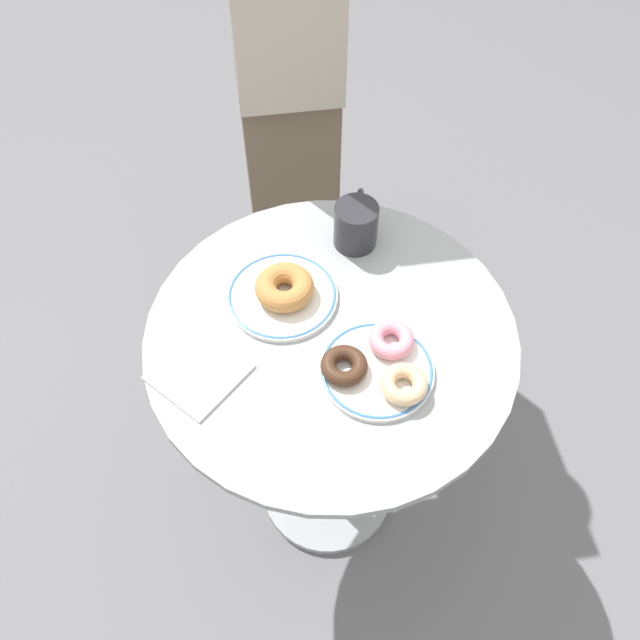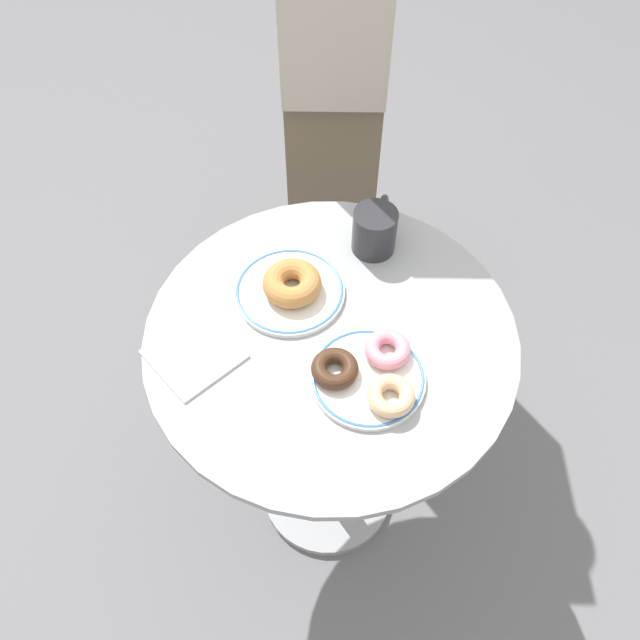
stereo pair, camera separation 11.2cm
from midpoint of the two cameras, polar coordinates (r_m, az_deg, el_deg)
The scene contains 11 objects.
ground_plane at distance 1.84m, azimuth 2.42°, elevation -15.10°, with size 7.00×7.00×0.02m, color slate.
cafe_table at distance 1.36m, azimuth 3.20°, elevation -7.06°, with size 0.67×0.67×0.76m.
plate_left at distance 1.20m, azimuth -0.02°, elevation 2.39°, with size 0.21×0.21×0.01m.
plate_right at distance 1.10m, azimuth 7.17°, elevation -5.29°, with size 0.20×0.20×0.01m.
donut_old_fashioned at distance 1.18m, azimuth 0.22°, elevation 3.10°, with size 0.11×0.11×0.04m, color #BC7F42.
donut_glazed at distance 1.07m, azimuth 9.28°, elevation -6.84°, with size 0.08×0.08×0.03m, color #E0B789.
donut_pink_frosted at distance 1.11m, azimuth 8.85°, elevation -2.78°, with size 0.08×0.08×0.03m, color pink.
donut_chocolate at distance 1.08m, azimuth 4.28°, elevation -4.51°, with size 0.08×0.08×0.03m, color #422819.
paper_napkin at distance 1.13m, azimuth -8.31°, elevation -3.19°, with size 0.14×0.14×0.01m, color white.
coffee_mug at distance 1.26m, azimuth 7.45°, elevation 7.79°, with size 0.10×0.11×0.09m.
person_figure at distance 1.65m, azimuth 3.29°, elevation 20.25°, with size 0.48×0.40×1.64m.
Camera 2 is at (0.57, -0.33, 1.71)m, focal length 36.22 mm.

